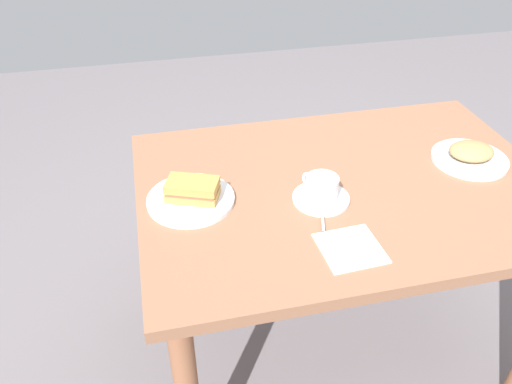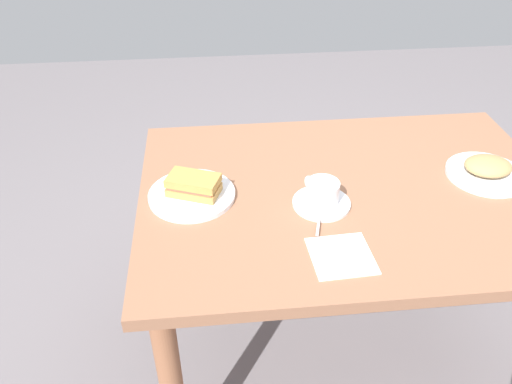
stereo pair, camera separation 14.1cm
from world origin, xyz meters
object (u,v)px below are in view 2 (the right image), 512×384
(dining_table, at_px, (348,217))
(coffee_cup, at_px, (322,192))
(sandwich_front, at_px, (194,185))
(sandwich_plate, at_px, (192,195))
(coffee_saucer, at_px, (321,203))
(napkin, at_px, (341,256))
(side_plate, at_px, (486,174))
(spoon, at_px, (319,219))

(dining_table, xyz_separation_m, coffee_cup, (-0.10, -0.06, 0.15))
(sandwich_front, bearing_deg, dining_table, -1.07)
(sandwich_plate, relative_size, coffee_saucer, 1.53)
(sandwich_front, height_order, napkin, sandwich_front)
(sandwich_front, bearing_deg, side_plate, 1.21)
(sandwich_front, xyz_separation_m, napkin, (0.36, -0.28, -0.04))
(sandwich_plate, distance_m, spoon, 0.37)
(coffee_saucer, bearing_deg, coffee_cup, 118.88)
(dining_table, bearing_deg, sandwich_plate, 178.81)
(coffee_cup, bearing_deg, napkin, -88.13)
(coffee_cup, bearing_deg, coffee_saucer, -61.12)
(dining_table, relative_size, coffee_saucer, 7.60)
(sandwich_front, bearing_deg, sandwich_plate, 170.89)
(dining_table, relative_size, spoon, 12.48)
(coffee_saucer, distance_m, napkin, 0.21)
(dining_table, height_order, coffee_cup, coffee_cup)
(spoon, bearing_deg, coffee_cup, 74.53)
(spoon, distance_m, napkin, 0.14)
(coffee_saucer, distance_m, side_plate, 0.53)
(coffee_saucer, bearing_deg, sandwich_plate, 168.42)
(sandwich_front, distance_m, coffee_cup, 0.36)
(sandwich_plate, height_order, sandwich_front, sandwich_front)
(coffee_saucer, height_order, side_plate, side_plate)
(dining_table, height_order, sandwich_plate, sandwich_plate)
(coffee_saucer, relative_size, coffee_cup, 1.42)
(spoon, height_order, side_plate, spoon)
(coffee_saucer, bearing_deg, sandwich_front, 168.37)
(coffee_cup, relative_size, napkin, 0.75)
(side_plate, height_order, napkin, side_plate)
(sandwich_front, bearing_deg, coffee_saucer, -11.63)
(dining_table, xyz_separation_m, side_plate, (0.42, 0.03, 0.11))
(sandwich_front, height_order, spoon, sandwich_front)
(dining_table, distance_m, side_plate, 0.43)
(side_plate, bearing_deg, sandwich_plate, -178.88)
(dining_table, xyz_separation_m, spoon, (-0.12, -0.14, 0.12))
(sandwich_plate, relative_size, coffee_cup, 2.17)
(sandwich_front, distance_m, coffee_saucer, 0.36)
(napkin, bearing_deg, spoon, 102.22)
(coffee_saucer, bearing_deg, side_plate, 9.88)
(sandwich_plate, distance_m, sandwich_front, 0.03)
(sandwich_plate, height_order, spoon, spoon)
(sandwich_plate, height_order, coffee_cup, coffee_cup)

